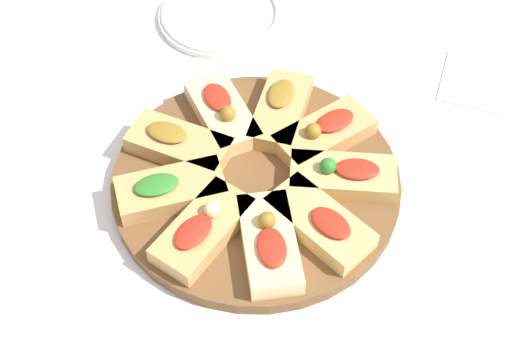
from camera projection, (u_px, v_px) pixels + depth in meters
ground_plane at (256, 186)px, 0.95m from camera, size 3.00×3.00×0.00m
serving_board at (256, 182)px, 0.94m from camera, size 0.38×0.38×0.02m
focaccia_slice_0 at (320, 223)px, 0.87m from camera, size 0.12×0.15×0.03m
focaccia_slice_1 at (343, 175)px, 0.92m from camera, size 0.09×0.15×0.04m
focaccia_slice_2 at (325, 133)px, 0.96m from camera, size 0.15×0.13×0.04m
focaccia_slice_3 at (278, 109)px, 0.99m from camera, size 0.14×0.07×0.03m
focaccia_slice_4 at (222, 112)px, 0.99m from camera, size 0.14×0.14×0.04m
focaccia_slice_5 at (178, 144)px, 0.95m from camera, size 0.08×0.14×0.03m
focaccia_slice_6 at (170, 190)px, 0.90m from camera, size 0.13×0.15×0.03m
focaccia_slice_7 at (203, 229)px, 0.87m from camera, size 0.15×0.10×0.04m
focaccia_slice_8 at (269, 243)px, 0.85m from camera, size 0.15×0.12×0.04m
plate_right at (220, 15)px, 1.16m from camera, size 0.20×0.20×0.02m
napkin_stack at (475, 81)px, 1.07m from camera, size 0.11×0.10×0.01m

